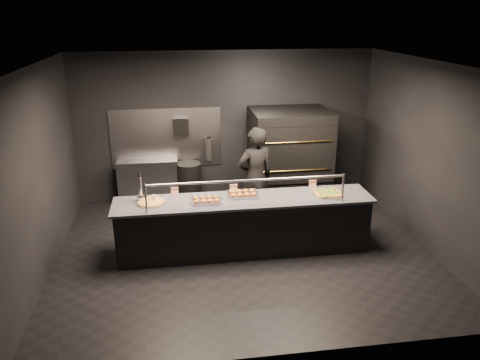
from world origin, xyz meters
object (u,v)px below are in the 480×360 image
at_px(round_pizza, 151,202).
at_px(slider_tray_a, 206,200).
at_px(worker, 255,178).
at_px(pizza_oven, 289,157).
at_px(towel_dispenser, 181,127).
at_px(fire_extinguisher, 209,149).
at_px(beer_tap, 141,192).
at_px(prep_shelf, 149,182).
at_px(square_pizza, 328,193).
at_px(service_counter, 244,225).
at_px(slider_tray_b, 243,194).
at_px(trash_bin, 189,183).

distance_m(round_pizza, slider_tray_a, 0.85).
bearing_deg(slider_tray_a, worker, 46.03).
bearing_deg(pizza_oven, worker, -132.22).
xyz_separation_m(towel_dispenser, fire_extinguisher, (0.55, 0.01, -0.49)).
relative_size(towel_dispenser, beer_tap, 0.64).
distance_m(prep_shelf, round_pizza, 2.33).
height_order(fire_extinguisher, square_pizza, fire_extinguisher).
bearing_deg(service_counter, round_pizza, 178.04).
height_order(prep_shelf, slider_tray_b, slider_tray_b).
height_order(slider_tray_b, trash_bin, slider_tray_b).
bearing_deg(towel_dispenser, slider_tray_b, -68.12).
relative_size(prep_shelf, trash_bin, 1.44).
bearing_deg(beer_tap, round_pizza, -32.32).
bearing_deg(fire_extinguisher, round_pizza, -115.08).
relative_size(prep_shelf, square_pizza, 2.30).
height_order(round_pizza, trash_bin, round_pizza).
relative_size(beer_tap, slider_tray_b, 0.99).
height_order(round_pizza, worker, worker).
bearing_deg(pizza_oven, fire_extinguisher, 162.11).
distance_m(beer_tap, worker, 2.12).
bearing_deg(trash_bin, towel_dispenser, 124.32).
distance_m(fire_extinguisher, worker, 1.60).
bearing_deg(beer_tap, trash_bin, 68.54).
xyz_separation_m(prep_shelf, trash_bin, (0.82, -0.10, -0.03)).
xyz_separation_m(towel_dispenser, slider_tray_a, (0.30, -2.41, -0.60)).
height_order(pizza_oven, trash_bin, pizza_oven).
bearing_deg(fire_extinguisher, slider_tray_b, -81.17).
distance_m(fire_extinguisher, round_pizza, 2.60).
bearing_deg(square_pizza, slider_tray_a, -179.31).
distance_m(slider_tray_b, worker, 0.89).
bearing_deg(fire_extinguisher, pizza_oven, -17.89).
bearing_deg(pizza_oven, square_pizza, -84.90).
bearing_deg(fire_extinguisher, service_counter, -81.70).
xyz_separation_m(slider_tray_b, trash_bin, (-0.78, 2.07, -0.53)).
relative_size(pizza_oven, slider_tray_b, 3.47).
relative_size(service_counter, prep_shelf, 3.42).
xyz_separation_m(service_counter, beer_tap, (-1.60, 0.14, 0.61)).
height_order(square_pizza, worker, worker).
xyz_separation_m(beer_tap, slider_tray_b, (1.60, 0.01, -0.13)).
relative_size(slider_tray_a, slider_tray_b, 0.98).
relative_size(beer_tap, slider_tray_a, 1.01).
bearing_deg(worker, service_counter, 55.33).
bearing_deg(slider_tray_a, round_pizza, 175.20).
xyz_separation_m(service_counter, round_pizza, (-1.45, 0.05, 0.47)).
distance_m(prep_shelf, towel_dispenser, 1.31).
height_order(towel_dispenser, beer_tap, towel_dispenser).
bearing_deg(service_counter, pizza_oven, 57.73).
bearing_deg(square_pizza, pizza_oven, 95.10).
distance_m(round_pizza, slider_tray_b, 1.45).
xyz_separation_m(prep_shelf, square_pizza, (2.97, -2.32, 0.49)).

